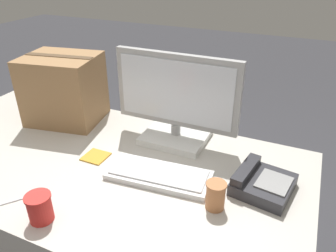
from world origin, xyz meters
TOP-DOWN VIEW (x-y plane):
  - office_desk at (0.00, 0.00)m, footprint 1.80×0.90m
  - monitor at (0.27, 0.30)m, footprint 0.57×0.25m
  - keyboard at (0.32, -0.00)m, footprint 0.41×0.20m
  - desk_phone at (0.70, 0.09)m, footprint 0.23×0.24m
  - paper_cup_left at (0.07, -0.36)m, footprint 0.08×0.08m
  - paper_cup_right at (0.57, -0.07)m, footprint 0.07×0.07m
  - spoon at (-0.06, -0.31)m, footprint 0.12×0.15m
  - cardboard_box at (-0.33, 0.26)m, footprint 0.40×0.35m
  - sticky_note_pad at (0.01, 0.02)m, footprint 0.10×0.10m

SIDE VIEW (x-z plane):
  - office_desk at x=0.00m, z-range 0.00..0.73m
  - spoon at x=-0.06m, z-range 0.73..0.74m
  - sticky_note_pad at x=0.01m, z-range 0.73..0.74m
  - keyboard at x=0.32m, z-range 0.73..0.76m
  - desk_phone at x=0.70m, z-range 0.72..0.80m
  - paper_cup_left at x=0.07m, z-range 0.73..0.83m
  - paper_cup_right at x=0.57m, z-range 0.73..0.84m
  - cardboard_box at x=-0.33m, z-range 0.73..1.07m
  - monitor at x=0.27m, z-range 0.71..1.12m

